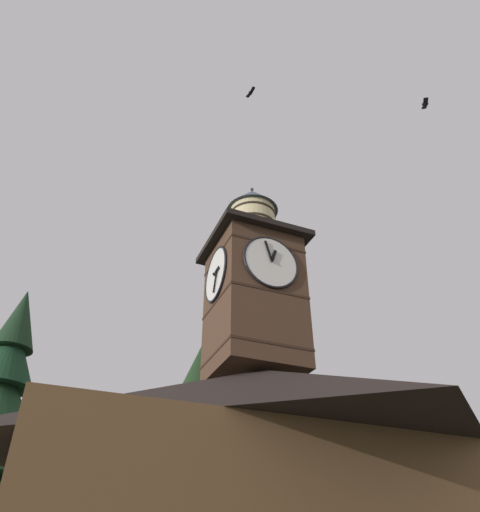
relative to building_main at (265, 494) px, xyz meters
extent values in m
pyramid|color=black|center=(0.00, 0.00, 2.29)|extent=(15.09, 11.84, 3.28)
cube|color=#4C3323|center=(-0.10, -0.79, 6.77)|extent=(3.20, 3.20, 5.67)
cube|color=#352318|center=(-0.10, -0.79, 4.62)|extent=(3.24, 3.24, 0.10)
cube|color=#352318|center=(-0.10, -0.79, 6.74)|extent=(3.24, 3.24, 0.10)
cube|color=#352318|center=(-0.10, -0.79, 8.87)|extent=(3.24, 3.24, 0.10)
cylinder|color=white|center=(-0.10, 0.84, 7.97)|extent=(2.23, 0.10, 2.23)
torus|color=black|center=(-0.10, 0.87, 7.97)|extent=(2.33, 0.10, 2.33)
cube|color=black|center=(-0.19, 0.94, 8.23)|extent=(0.29, 0.04, 0.57)
cube|color=black|center=(0.02, 0.94, 8.41)|extent=(0.32, 0.04, 0.90)
sphere|color=black|center=(-0.10, 0.95, 7.97)|extent=(0.10, 0.10, 0.10)
cylinder|color=white|center=(1.53, -0.79, 7.97)|extent=(0.10, 2.23, 2.23)
torus|color=black|center=(1.55, -0.79, 7.97)|extent=(0.10, 2.33, 2.33)
cube|color=black|center=(1.63, -0.51, 7.95)|extent=(0.04, 0.57, 0.17)
cube|color=black|center=(1.63, -0.63, 7.54)|extent=(0.04, 0.39, 0.88)
sphere|color=black|center=(1.64, -0.79, 7.97)|extent=(0.10, 0.10, 0.10)
cube|color=black|center=(-0.10, -0.79, 9.73)|extent=(3.90, 3.90, 0.25)
cylinder|color=beige|center=(-0.10, -0.79, 10.79)|extent=(2.03, 2.03, 1.89)
cylinder|color=#2D2319|center=(-0.10, -0.79, 10.17)|extent=(2.09, 2.09, 0.10)
cylinder|color=#2D2319|center=(-0.10, -0.79, 10.79)|extent=(2.09, 2.09, 0.10)
cylinder|color=#2D2319|center=(-0.10, -0.79, 11.42)|extent=(2.09, 2.09, 0.10)
cone|color=#384251|center=(-0.10, -0.79, 12.35)|extent=(2.33, 2.33, 1.23)
sphere|color=#384251|center=(-0.10, -0.79, 13.07)|extent=(0.16, 0.16, 0.16)
cone|color=#183422|center=(0.04, -6.90, 0.56)|extent=(5.69, 5.69, 2.67)
cone|color=#1C381D|center=(0.04, -6.90, 1.75)|extent=(4.77, 4.77, 2.03)
cone|color=#1A3520|center=(0.04, -6.90, 3.43)|extent=(3.86, 3.86, 2.39)
cone|color=#17341D|center=(0.04, -6.90, 4.95)|extent=(2.94, 2.94, 2.43)
cone|color=#1C341A|center=(0.04, -6.90, 6.48)|extent=(2.03, 2.03, 2.47)
cone|color=#16361F|center=(8.52, -6.39, 5.63)|extent=(2.44, 2.44, 2.83)
cone|color=#1A321D|center=(8.52, -6.39, 7.27)|extent=(1.71, 1.71, 2.84)
sphere|color=silver|center=(-16.91, -45.34, 13.14)|extent=(2.38, 2.38, 2.38)
ellipsoid|color=black|center=(1.06, 1.82, 16.41)|extent=(0.21, 0.14, 0.11)
cube|color=black|center=(1.08, 1.66, 16.41)|extent=(0.18, 0.34, 0.13)
cube|color=black|center=(1.04, 1.99, 16.41)|extent=(0.18, 0.34, 0.13)
ellipsoid|color=black|center=(-6.07, 4.91, 15.45)|extent=(0.33, 0.29, 0.16)
cube|color=black|center=(-5.99, 5.04, 15.45)|extent=(0.33, 0.37, 0.14)
cube|color=black|center=(-6.15, 4.77, 15.45)|extent=(0.33, 0.37, 0.14)
camera|label=1|loc=(6.93, 14.83, -2.38)|focal=34.24mm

